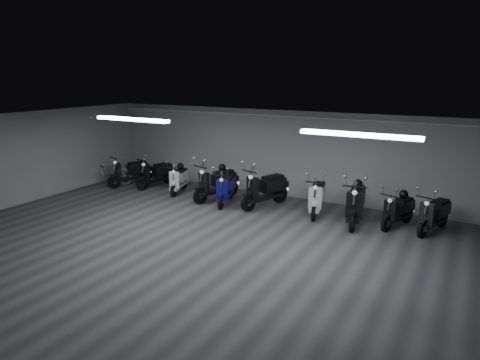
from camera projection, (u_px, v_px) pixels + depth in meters
The scene contains 22 objects.
floor at pixel (207, 251), 9.63m from camera, with size 14.00×10.00×0.01m, color #3D3D3F.
ceiling at pixel (205, 128), 8.94m from camera, with size 14.00×10.00×0.01m, color gray.
back_wall at pixel (293, 155), 13.51m from camera, with size 14.00×0.01×2.80m, color #9C9C9F.
left_wall at pixel (10, 161), 12.61m from camera, with size 0.01×10.00×2.80m, color #9C9C9F.
fluor_strip_left at pixel (132, 119), 11.23m from camera, with size 2.40×0.18×0.08m, color white.
fluor_strip_right at pixel (359, 135), 8.38m from camera, with size 2.40×0.18×0.08m, color white.
conduit at pixel (293, 117), 13.14m from camera, with size 0.05×0.05×13.60m, color white.
scooter_0 at pixel (129, 167), 15.11m from camera, with size 0.60×1.79×1.33m, color black, non-canonical shape.
scooter_1 at pixel (156, 169), 14.90m from camera, with size 0.58×1.75×1.30m, color black, non-canonical shape.
scooter_2 at pixel (178, 175), 14.21m from camera, with size 0.54×1.62×1.21m, color silver, non-canonical shape.
scooter_3 at pixel (216, 178), 13.36m from camera, with size 0.65×1.96×1.46m, color black, non-canonical shape.
scooter_4 at pixel (226, 184), 12.99m from camera, with size 0.57×1.72×1.28m, color navy, non-canonical shape.
scooter_5 at pixel (265, 183), 12.63m from camera, with size 0.66×1.99×1.48m, color black, non-canonical shape.
scooter_6 at pixel (317, 191), 12.00m from camera, with size 0.60×1.80×1.34m, color silver, non-canonical shape.
scooter_7 at pixel (356, 197), 11.21m from camera, with size 0.66×1.98×1.48m, color black, non-canonical shape.
scooter_8 at pixel (398, 205), 10.98m from camera, with size 0.53×1.59×1.19m, color black, non-canonical shape.
scooter_9 at pixel (435, 209), 10.59m from camera, with size 0.57×1.71×1.27m, color black, non-canonical shape.
bicycle at pixel (110, 167), 15.43m from camera, with size 0.65×1.84×1.19m, color silver.
helmet_0 at pixel (358, 184), 11.38m from camera, with size 0.25×0.25×0.25m, color black.
helmet_1 at pixel (404, 194), 11.06m from camera, with size 0.24×0.24×0.24m, color black.
helmet_2 at pixel (180, 166), 14.36m from camera, with size 0.23×0.23×0.23m, color black.
helmet_3 at pixel (222, 167), 13.47m from camera, with size 0.23×0.23×0.23m, color black.
Camera 1 is at (5.03, -7.43, 3.91)m, focal length 31.67 mm.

